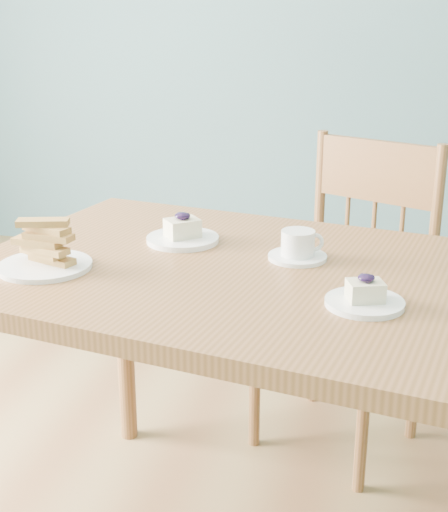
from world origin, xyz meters
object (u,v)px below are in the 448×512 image
object	(u,v)px
cheesecake_plate_near	(365,298)
biscotti_plate	(44,253)
cheesecake_plate_far	(183,234)
dining_table	(295,309)
dining_chair	(348,296)
coffee_cup	(298,247)

from	to	relation	value
cheesecake_plate_near	biscotti_plate	world-z (taller)	biscotti_plate
cheesecake_plate_near	cheesecake_plate_far	bearing A→B (deg)	146.28
cheesecake_plate_near	cheesecake_plate_far	size ratio (longest dim) A/B	0.86
dining_table	cheesecake_plate_far	world-z (taller)	cheesecake_plate_far
dining_chair	cheesecake_plate_near	xyz separation A→B (m)	(0.08, -0.79, 0.31)
dining_table	cheesecake_plate_near	distance (m)	0.23
cheesecake_plate_near	cheesecake_plate_far	xyz separation A→B (m)	(-0.46, 0.31, 0.00)
cheesecake_plate_near	cheesecake_plate_far	world-z (taller)	cheesecake_plate_far
coffee_cup	biscotti_plate	xyz separation A→B (m)	(-0.54, -0.20, 0.01)
biscotti_plate	cheesecake_plate_near	bearing A→B (deg)	-3.97
cheesecake_plate_near	biscotti_plate	xyz separation A→B (m)	(-0.70, 0.05, 0.02)
dining_chair	coffee_cup	distance (m)	0.64
biscotti_plate	coffee_cup	bearing A→B (deg)	20.18
cheesecake_plate_far	biscotti_plate	xyz separation A→B (m)	(-0.24, -0.26, 0.02)
cheesecake_plate_far	dining_chair	bearing A→B (deg)	51.13
dining_table	dining_chair	distance (m)	0.69
dining_table	cheesecake_plate_far	distance (m)	0.37
dining_table	cheesecake_plate_near	size ratio (longest dim) A/B	10.40
dining_table	biscotti_plate	distance (m)	0.57
coffee_cup	biscotti_plate	bearing A→B (deg)	-179.36
dining_table	biscotti_plate	bearing A→B (deg)	-160.67
dining_table	cheesecake_plate_near	world-z (taller)	cheesecake_plate_near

